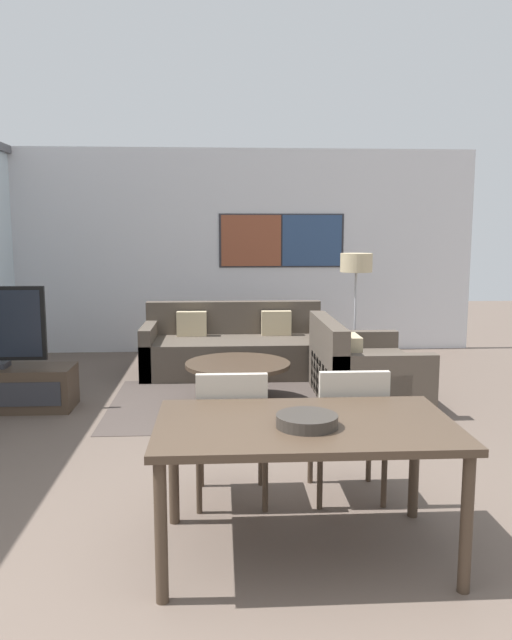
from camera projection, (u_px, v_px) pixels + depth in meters
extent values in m
plane|color=brown|center=(250.00, 620.00, 2.74)|extent=(24.00, 24.00, 0.00)
cube|color=silver|center=(228.00, 251.00, 8.65)|extent=(6.87, 0.06, 2.80)
cube|color=#2D2D33|center=(282.00, 241.00, 8.64)|extent=(1.73, 0.01, 0.74)
cube|color=brown|center=(251.00, 241.00, 8.61)|extent=(0.83, 0.02, 0.70)
cube|color=navy|center=(312.00, 241.00, 8.65)|extent=(0.83, 0.02, 0.70)
cube|color=#473D38|center=(238.00, 403.00, 6.17)|extent=(2.50, 1.91, 0.01)
cube|color=#51473D|center=(235.00, 356.00, 7.42)|extent=(2.15, 0.96, 0.42)
cube|color=#51473D|center=(234.00, 334.00, 7.78)|extent=(2.15, 0.16, 0.82)
cube|color=#51473D|center=(149.00, 350.00, 7.35)|extent=(0.14, 0.96, 0.60)
cube|color=#51473D|center=(319.00, 348.00, 7.46)|extent=(0.14, 0.96, 0.60)
cube|color=#C6B289|center=(192.00, 324.00, 7.55)|extent=(0.36, 0.12, 0.30)
cube|color=#C6B289|center=(276.00, 323.00, 7.61)|extent=(0.36, 0.12, 0.30)
cube|color=#51473D|center=(367.00, 380.00, 6.25)|extent=(0.96, 1.43, 0.42)
cube|color=#51473D|center=(327.00, 361.00, 6.20)|extent=(0.16, 1.43, 0.82)
cube|color=#51473D|center=(384.00, 387.00, 5.60)|extent=(0.96, 0.14, 0.60)
cube|color=#51473D|center=(353.00, 358.00, 6.88)|extent=(0.96, 0.14, 0.60)
cube|color=#C6B289|center=(352.00, 351.00, 5.88)|extent=(0.12, 0.36, 0.30)
cylinder|color=#423326|center=(238.00, 402.00, 6.17)|extent=(0.47, 0.47, 0.03)
cylinder|color=#423326|center=(238.00, 385.00, 6.15)|extent=(0.19, 0.19, 0.37)
cylinder|color=#423326|center=(238.00, 365.00, 6.12)|extent=(1.03, 1.03, 0.04)
cube|color=#423326|center=(305.00, 425.00, 3.21)|extent=(1.54, 0.91, 0.04)
cylinder|color=#423326|center=(161.00, 532.00, 2.83)|extent=(0.06, 0.06, 0.69)
cylinder|color=#423326|center=(466.00, 524.00, 2.91)|extent=(0.06, 0.06, 0.69)
cylinder|color=#423326|center=(174.00, 467.00, 3.61)|extent=(0.06, 0.06, 0.69)
cylinder|color=#423326|center=(414.00, 461.00, 3.69)|extent=(0.06, 0.06, 0.69)
cube|color=#B2A899|center=(231.00, 435.00, 3.93)|extent=(0.46, 0.46, 0.06)
cube|color=#B2A899|center=(232.00, 408.00, 3.70)|extent=(0.42, 0.05, 0.41)
cylinder|color=#423326|center=(199.00, 482.00, 3.76)|extent=(0.04, 0.04, 0.39)
cylinder|color=#423326|center=(265.00, 481.00, 3.78)|extent=(0.04, 0.04, 0.39)
cylinder|color=#423326|center=(201.00, 458.00, 4.15)|extent=(0.04, 0.04, 0.39)
cylinder|color=#423326|center=(261.00, 457.00, 4.17)|extent=(0.04, 0.04, 0.39)
cube|color=#B2A899|center=(346.00, 432.00, 3.99)|extent=(0.46, 0.46, 0.06)
cube|color=#B2A899|center=(354.00, 405.00, 3.76)|extent=(0.42, 0.05, 0.41)
cylinder|color=#423326|center=(320.00, 478.00, 3.82)|extent=(0.04, 0.04, 0.39)
cylinder|color=#423326|center=(384.00, 477.00, 3.84)|extent=(0.04, 0.04, 0.39)
cylinder|color=#423326|center=(310.00, 455.00, 4.21)|extent=(0.04, 0.04, 0.39)
cylinder|color=#423326|center=(369.00, 454.00, 4.23)|extent=(0.04, 0.04, 0.39)
cylinder|color=#332D28|center=(307.00, 421.00, 3.12)|extent=(0.31, 0.31, 0.06)
torus|color=#332D28|center=(307.00, 416.00, 3.12)|extent=(0.31, 0.31, 0.02)
cylinder|color=#2D2D33|center=(354.00, 371.00, 7.52)|extent=(0.28, 0.28, 0.02)
cylinder|color=#B7B7BC|center=(355.00, 322.00, 7.43)|extent=(0.03, 0.03, 1.18)
cylinder|color=#C6B289|center=(356.00, 263.00, 7.33)|extent=(0.38, 0.38, 0.22)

